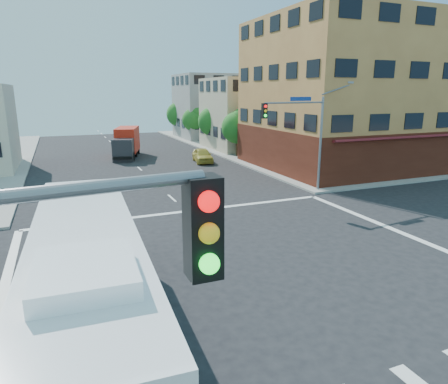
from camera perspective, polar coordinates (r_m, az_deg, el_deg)
name	(u,v)px	position (r m, az deg, el deg)	size (l,w,h in m)	color
ground	(254,273)	(17.04, 4.27, -11.44)	(120.00, 120.00, 0.00)	black
sidewalk_ne	(357,140)	(64.70, 18.42, 7.00)	(50.00, 50.00, 0.15)	gray
corner_building_ne	(353,107)	(42.00, 17.97, 11.51)	(18.10, 15.44, 14.00)	#C38846
building_east_near	(255,114)	(53.43, 4.39, 11.08)	(12.06, 10.06, 9.00)	tan
building_east_far	(216,106)	(66.20, -1.16, 12.14)	(12.06, 10.06, 10.00)	gray
signal_mast_ne	(303,126)	(29.23, 11.19, 9.25)	(7.91, 1.13, 8.07)	gray
street_tree_a	(238,126)	(45.85, 2.06, 9.46)	(3.60, 3.60, 5.53)	#352013
street_tree_b	(213,120)	(53.21, -1.55, 10.29)	(3.80, 3.80, 5.79)	#352013
street_tree_c	(194,118)	(60.75, -4.28, 10.46)	(3.40, 3.40, 5.29)	#352013
street_tree_d	(179,113)	(68.36, -6.43, 11.18)	(4.00, 4.00, 6.03)	#352013
transit_bus	(88,283)	(12.55, -18.83, -12.15)	(3.51, 13.58, 3.99)	black
box_truck	(127,143)	(47.20, -13.75, 6.79)	(4.17, 7.69, 3.32)	#25252A
parked_car	(203,155)	(42.73, -3.09, 5.25)	(1.75, 4.36, 1.48)	gold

